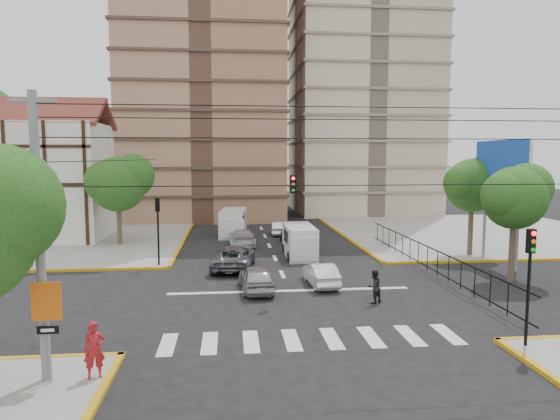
{
  "coord_description": "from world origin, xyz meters",
  "views": [
    {
      "loc": [
        -3.18,
        -24.8,
        7.16
      ],
      "look_at": [
        -0.17,
        4.74,
        4.0
      ],
      "focal_mm": 32.0,
      "sensor_mm": 36.0,
      "label": 1
    }
  ],
  "objects": [
    {
      "name": "stop_line",
      "position": [
        0.0,
        1.2,
        0.01
      ],
      "size": [
        13.0,
        0.4,
        0.01
      ],
      "primitive_type": "cube",
      "color": "silver",
      "rests_on": "ground"
    },
    {
      "name": "car_white_rear_right",
      "position": [
        1.38,
        20.51,
        0.61
      ],
      "size": [
        1.69,
        3.83,
        1.22
      ],
      "primitive_type": "imported",
      "rotation": [
        0.0,
        0.0,
        3.03
      ],
      "color": "white",
      "rests_on": "ground"
    },
    {
      "name": "tower_beige",
      "position": [
        14.0,
        40.0,
        24.0
      ],
      "size": [
        17.0,
        16.0,
        48.0
      ],
      "primitive_type": "cube",
      "color": "tan",
      "rests_on": "ground"
    },
    {
      "name": "sidewalk_nw",
      "position": [
        -20.0,
        20.0,
        0.07
      ],
      "size": [
        26.0,
        26.0,
        0.15
      ],
      "primitive_type": "cube",
      "color": "gray",
      "rests_on": "ground"
    },
    {
      "name": "utility_pole_sw",
      "position": [
        -9.0,
        -9.0,
        4.77
      ],
      "size": [
        1.4,
        0.28,
        9.0
      ],
      "color": "slate",
      "rests_on": "ground"
    },
    {
      "name": "traffic_light_hanging",
      "position": [
        0.0,
        -2.04,
        5.9
      ],
      "size": [
        18.0,
        9.12,
        0.92
      ],
      "color": "black",
      "rests_on": "ground"
    },
    {
      "name": "van_right_lane",
      "position": [
        1.8,
        9.96,
        1.1
      ],
      "size": [
        2.11,
        5.01,
        2.26
      ],
      "rotation": [
        0.0,
        0.0,
        0.0
      ],
      "color": "silver",
      "rests_on": "ground"
    },
    {
      "name": "traffic_light_nw",
      "position": [
        -7.8,
        7.8,
        3.11
      ],
      "size": [
        0.28,
        0.22,
        4.4
      ],
      "color": "black",
      "rests_on": "ground"
    },
    {
      "name": "car_silver_rear_left",
      "position": [
        -2.21,
        14.91,
        0.72
      ],
      "size": [
        2.14,
        4.99,
        1.43
      ],
      "primitive_type": "imported",
      "rotation": [
        0.0,
        0.0,
        3.17
      ],
      "color": "silver",
      "rests_on": "ground"
    },
    {
      "name": "traffic_light_se",
      "position": [
        7.8,
        -7.8,
        3.11
      ],
      "size": [
        0.28,
        0.22,
        4.4
      ],
      "color": "black",
      "rests_on": "ground"
    },
    {
      "name": "park_fence",
      "position": [
        9.0,
        4.5,
        0.0
      ],
      "size": [
        0.1,
        22.5,
        1.66
      ],
      "primitive_type": null,
      "color": "black",
      "rests_on": "ground"
    },
    {
      "name": "pedestrian_sw_corner",
      "position": [
        -7.5,
        -9.01,
        1.07
      ],
      "size": [
        0.77,
        0.63,
        1.83
      ],
      "primitive_type": "imported",
      "rotation": [
        0.0,
        0.0,
        0.32
      ],
      "color": "#AE1A22",
      "rests_on": "sidewalk_sw"
    },
    {
      "name": "sidewalk_ne",
      "position": [
        20.0,
        20.0,
        0.07
      ],
      "size": [
        26.0,
        26.0,
        0.15
      ],
      "primitive_type": "cube",
      "color": "gray",
      "rests_on": "ground"
    },
    {
      "name": "van_left_lane",
      "position": [
        -2.86,
        20.19,
        1.16
      ],
      "size": [
        2.61,
        5.5,
        2.39
      ],
      "rotation": [
        0.0,
        0.0,
        -0.1
      ],
      "color": "silver",
      "rests_on": "ground"
    },
    {
      "name": "car_white_front_right",
      "position": [
        1.87,
        2.18,
        0.64
      ],
      "size": [
        1.59,
        3.94,
        1.27
      ],
      "primitive_type": "imported",
      "rotation": [
        0.0,
        0.0,
        3.21
      ],
      "color": "white",
      "rests_on": "ground"
    },
    {
      "name": "tree_tudor",
      "position": [
        -11.9,
        16.01,
        5.22
      ],
      "size": [
        5.39,
        4.4,
        7.43
      ],
      "color": "#473828",
      "rests_on": "ground"
    },
    {
      "name": "crosswalk_stripes",
      "position": [
        0.0,
        -6.0,
        0.01
      ],
      "size": [
        12.0,
        2.4,
        0.01
      ],
      "primitive_type": "cube",
      "color": "silver",
      "rests_on": "ground"
    },
    {
      "name": "tree_park_c",
      "position": [
        14.09,
        9.01,
        5.34
      ],
      "size": [
        4.65,
        3.8,
        7.25
      ],
      "color": "#473828",
      "rests_on": "ground"
    },
    {
      "name": "car_silver_front_left",
      "position": [
        -1.79,
        1.38,
        0.7
      ],
      "size": [
        1.96,
        4.23,
        1.4
      ],
      "primitive_type": "imported",
      "rotation": [
        0.0,
        0.0,
        3.21
      ],
      "color": "#A2A2A7",
      "rests_on": "ground"
    },
    {
      "name": "billboard",
      "position": [
        14.45,
        6.0,
        6.0
      ],
      "size": [
        0.36,
        6.2,
        8.1
      ],
      "color": "slate",
      "rests_on": "ground"
    },
    {
      "name": "tree_park_a",
      "position": [
        13.08,
        2.01,
        5.01
      ],
      "size": [
        4.41,
        3.6,
        6.83
      ],
      "color": "#473828",
      "rests_on": "ground"
    },
    {
      "name": "pedestrian_crosswalk",
      "position": [
        3.85,
        -1.47,
        0.83
      ],
      "size": [
        1.02,
        0.96,
        1.66
      ],
      "primitive_type": "imported",
      "rotation": [
        0.0,
        0.0,
        3.7
      ],
      "color": "black",
      "rests_on": "ground"
    },
    {
      "name": "tower_tan",
      "position": [
        -6.0,
        36.0,
        24.0
      ],
      "size": [
        18.0,
        16.0,
        48.0
      ],
      "primitive_type": "cube",
      "color": "#9E694F",
      "rests_on": "ground"
    },
    {
      "name": "car_grey_mid_left",
      "position": [
        -2.94,
        6.85,
        0.75
      ],
      "size": [
        3.09,
        5.63,
        1.5
      ],
      "primitive_type": "imported",
      "rotation": [
        0.0,
        0.0,
        3.02
      ],
      "color": "slate",
      "rests_on": "ground"
    },
    {
      "name": "district_sign",
      "position": [
        -8.8,
        -9.24,
        2.45
      ],
      "size": [
        0.9,
        0.12,
        3.2
      ],
      "color": "slate",
      "rests_on": "ground"
    },
    {
      "name": "car_darkgrey_mid_right",
      "position": [
        1.87,
        16.1,
        0.65
      ],
      "size": [
        1.56,
        3.85,
        1.31
      ],
      "primitive_type": "imported",
      "rotation": [
        0.0,
        0.0,
        3.14
      ],
      "color": "#29292C",
      "rests_on": "ground"
    },
    {
      "name": "ground",
      "position": [
        0.0,
        0.0,
        0.0
      ],
      "size": [
        160.0,
        160.0,
        0.0
      ],
      "primitive_type": "plane",
      "color": "black",
      "rests_on": "ground"
    },
    {
      "name": "tudor_building",
      "position": [
        -19.0,
        20.0,
        5.25
      ],
      "size": [
        10.8,
        8.05,
        12.23
      ],
      "color": "silver",
      "rests_on": "ground"
    }
  ]
}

